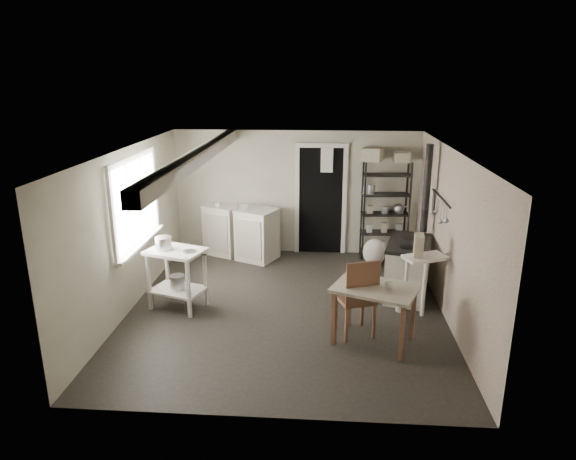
# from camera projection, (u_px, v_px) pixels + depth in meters

# --- Properties ---
(floor) EXTENTS (5.00, 5.00, 0.00)m
(floor) POSITION_uv_depth(u_px,v_px,m) (287.00, 308.00, 7.49)
(floor) COLOR black
(floor) RESTS_ON ground
(ceiling) EXTENTS (5.00, 5.00, 0.00)m
(ceiling) POSITION_uv_depth(u_px,v_px,m) (286.00, 150.00, 6.82)
(ceiling) COLOR silver
(ceiling) RESTS_ON wall_back
(wall_back) EXTENTS (4.50, 0.02, 2.30)m
(wall_back) POSITION_uv_depth(u_px,v_px,m) (297.00, 193.00, 9.54)
(wall_back) COLOR #BEB9A2
(wall_back) RESTS_ON ground
(wall_front) EXTENTS (4.50, 0.02, 2.30)m
(wall_front) POSITION_uv_depth(u_px,v_px,m) (266.00, 313.00, 4.77)
(wall_front) COLOR #BEB9A2
(wall_front) RESTS_ON ground
(wall_left) EXTENTS (0.02, 5.00, 2.30)m
(wall_left) POSITION_uv_depth(u_px,v_px,m) (129.00, 229.00, 7.31)
(wall_left) COLOR #BEB9A2
(wall_left) RESTS_ON ground
(wall_right) EXTENTS (0.02, 5.00, 2.30)m
(wall_right) POSITION_uv_depth(u_px,v_px,m) (451.00, 236.00, 7.00)
(wall_right) COLOR #BEB9A2
(wall_right) RESTS_ON ground
(window) EXTENTS (0.12, 1.76, 1.28)m
(window) POSITION_uv_depth(u_px,v_px,m) (134.00, 202.00, 7.40)
(window) COLOR silver
(window) RESTS_ON wall_left
(doorway) EXTENTS (0.96, 0.10, 2.08)m
(doorway) POSITION_uv_depth(u_px,v_px,m) (321.00, 201.00, 9.52)
(doorway) COLOR silver
(doorway) RESTS_ON ground
(ceiling_beam) EXTENTS (0.18, 5.00, 0.18)m
(ceiling_beam) POSITION_uv_depth(u_px,v_px,m) (198.00, 157.00, 6.93)
(ceiling_beam) COLOR silver
(ceiling_beam) RESTS_ON ceiling
(wallpaper_panel) EXTENTS (0.01, 5.00, 2.30)m
(wallpaper_panel) POSITION_uv_depth(u_px,v_px,m) (450.00, 236.00, 7.00)
(wallpaper_panel) COLOR #C0AF9C
(wallpaper_panel) RESTS_ON wall_right
(utensil_rail) EXTENTS (0.06, 1.20, 0.44)m
(utensil_rail) POSITION_uv_depth(u_px,v_px,m) (439.00, 198.00, 7.46)
(utensil_rail) COLOR #AAAAAC
(utensil_rail) RESTS_ON wall_right
(prep_table) EXTENTS (0.91, 0.77, 0.89)m
(prep_table) POSITION_uv_depth(u_px,v_px,m) (178.00, 282.00, 7.41)
(prep_table) COLOR silver
(prep_table) RESTS_ON ground
(stockpot) EXTENTS (0.27, 0.27, 0.25)m
(stockpot) POSITION_uv_depth(u_px,v_px,m) (164.00, 245.00, 7.29)
(stockpot) COLOR #AAAAAC
(stockpot) RESTS_ON prep_table
(saucepan) EXTENTS (0.23, 0.23, 0.10)m
(saucepan) POSITION_uv_depth(u_px,v_px,m) (190.00, 254.00, 7.20)
(saucepan) COLOR #AAAAAC
(saucepan) RESTS_ON prep_table
(bucket) EXTENTS (0.26, 0.26, 0.23)m
(bucket) POSITION_uv_depth(u_px,v_px,m) (178.00, 283.00, 7.41)
(bucket) COLOR #AAAAAC
(bucket) RESTS_ON prep_table
(base_cabinets) EXTENTS (1.55, 1.15, 0.94)m
(base_cabinets) POSITION_uv_depth(u_px,v_px,m) (241.00, 232.00, 9.51)
(base_cabinets) COLOR beige
(base_cabinets) RESTS_ON ground
(mixing_bowl) EXTENTS (0.33, 0.33, 0.07)m
(mixing_bowl) POSITION_uv_depth(u_px,v_px,m) (243.00, 208.00, 9.25)
(mixing_bowl) COLOR silver
(mixing_bowl) RESTS_ON base_cabinets
(counter_cup) EXTENTS (0.13, 0.13, 0.10)m
(counter_cup) POSITION_uv_depth(u_px,v_px,m) (218.00, 206.00, 9.33)
(counter_cup) COLOR silver
(counter_cup) RESTS_ON base_cabinets
(shelf_rack) EXTENTS (0.87, 0.40, 1.79)m
(shelf_rack) POSITION_uv_depth(u_px,v_px,m) (385.00, 207.00, 9.30)
(shelf_rack) COLOR black
(shelf_rack) RESTS_ON ground
(shelf_jar) EXTENTS (0.12, 0.12, 0.20)m
(shelf_jar) POSITION_uv_depth(u_px,v_px,m) (367.00, 185.00, 9.17)
(shelf_jar) COLOR silver
(shelf_jar) RESTS_ON shelf_rack
(storage_box_a) EXTENTS (0.41, 0.38, 0.23)m
(storage_box_a) POSITION_uv_depth(u_px,v_px,m) (373.00, 149.00, 9.02)
(storage_box_a) COLOR beige
(storage_box_a) RESTS_ON shelf_rack
(storage_box_b) EXTENTS (0.28, 0.26, 0.17)m
(storage_box_b) POSITION_uv_depth(u_px,v_px,m) (402.00, 151.00, 8.92)
(storage_box_b) COLOR beige
(storage_box_b) RESTS_ON shelf_rack
(stove) EXTENTS (0.84, 1.20, 0.85)m
(stove) POSITION_uv_depth(u_px,v_px,m) (408.00, 268.00, 7.82)
(stove) COLOR beige
(stove) RESTS_ON ground
(stovepipe) EXTENTS (0.13, 0.13, 1.49)m
(stovepipe) POSITION_uv_depth(u_px,v_px,m) (427.00, 189.00, 7.84)
(stovepipe) COLOR black
(stovepipe) RESTS_ON stove
(side_ledge) EXTENTS (0.66, 0.52, 0.90)m
(side_ledge) POSITION_uv_depth(u_px,v_px,m) (423.00, 288.00, 7.12)
(side_ledge) COLOR silver
(side_ledge) RESTS_ON ground
(oats_box) EXTENTS (0.14, 0.22, 0.31)m
(oats_box) POSITION_uv_depth(u_px,v_px,m) (419.00, 248.00, 6.95)
(oats_box) COLOR beige
(oats_box) RESTS_ON side_ledge
(work_table) EXTENTS (1.19, 1.02, 0.76)m
(work_table) POSITION_uv_depth(u_px,v_px,m) (374.00, 315.00, 6.44)
(work_table) COLOR beige
(work_table) RESTS_ON ground
(table_cup) EXTENTS (0.12, 0.12, 0.09)m
(table_cup) POSITION_uv_depth(u_px,v_px,m) (389.00, 285.00, 6.26)
(table_cup) COLOR silver
(table_cup) RESTS_ON work_table
(chair) EXTENTS (0.57, 0.59, 1.08)m
(chair) POSITION_uv_depth(u_px,v_px,m) (355.00, 300.00, 6.62)
(chair) COLOR brown
(chair) RESTS_ON ground
(flour_sack) EXTENTS (0.49, 0.45, 0.48)m
(flour_sack) POSITION_uv_depth(u_px,v_px,m) (374.00, 252.00, 9.10)
(flour_sack) COLOR silver
(flour_sack) RESTS_ON ground
(floor_crock) EXTENTS (0.15, 0.15, 0.15)m
(floor_crock) POSITION_uv_depth(u_px,v_px,m) (400.00, 306.00, 7.38)
(floor_crock) COLOR silver
(floor_crock) RESTS_ON ground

